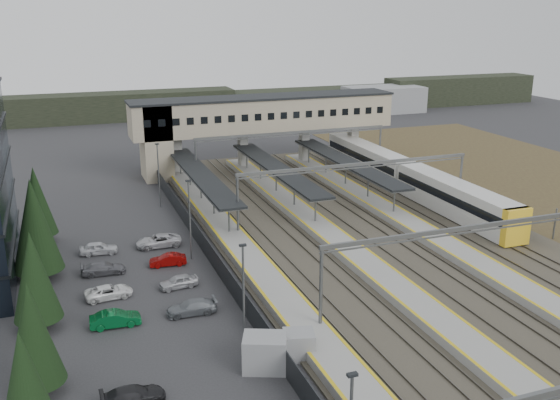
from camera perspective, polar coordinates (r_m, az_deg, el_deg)
name	(u,v)px	position (r m, az deg, el deg)	size (l,w,h in m)	color
ground	(305,287)	(55.88, 2.27, -7.99)	(220.00, 220.00, 0.00)	#2B2B2D
conifer_row	(33,293)	(46.92, -21.66, -7.87)	(4.42, 49.82, 9.50)	black
car_park	(165,336)	(47.67, -10.47, -12.17)	(10.40, 44.57, 1.28)	silver
lampposts	(212,248)	(52.99, -6.26, -4.42)	(0.50, 53.25, 8.07)	slate
fence	(219,266)	(57.95, -5.61, -6.03)	(0.08, 90.00, 2.00)	#26282B
relay_cabin_near	(265,353)	(43.74, -1.40, -13.78)	(3.54, 3.11, 2.46)	gray
relay_cabin_far	(299,345)	(45.12, 1.72, -13.09)	(2.54, 2.28, 1.98)	gray
rail_corridor	(372,251)	(63.64, 8.38, -4.66)	(34.00, 90.00, 0.92)	#39362C
canopies	(276,168)	(80.78, -0.35, 2.93)	(23.10, 30.00, 3.28)	black
footbridge	(247,119)	(94.12, -3.05, 7.43)	(40.40, 6.40, 11.20)	tan
gantries	(409,200)	(61.43, 11.68, 0.00)	(28.40, 62.28, 7.17)	slate
train	(408,177)	(84.59, 11.59, 2.05)	(3.12, 43.42, 3.93)	silver
treeline_far	(250,102)	(147.06, -2.79, 8.96)	(170.00, 19.00, 7.00)	black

